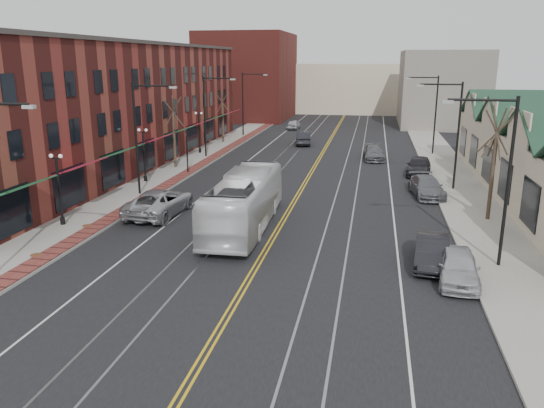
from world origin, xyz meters
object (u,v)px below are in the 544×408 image
at_px(parked_car_c, 427,187).
at_px(parked_suv, 160,202).
at_px(transit_bus, 244,202).
at_px(parked_car_d, 419,166).
at_px(parked_car_a, 458,267).
at_px(parked_car_b, 432,251).

bearing_deg(parked_car_c, parked_suv, -162.36).
height_order(transit_bus, parked_car_c, transit_bus).
height_order(parked_suv, parked_car_d, parked_suv).
distance_m(transit_bus, parked_car_a, 12.81).
bearing_deg(parked_suv, parked_car_c, -151.79).
distance_m(parked_car_a, parked_car_b, 2.09).
height_order(parked_suv, parked_car_b, parked_suv).
xyz_separation_m(parked_car_a, parked_car_c, (0.00, 15.78, -0.01)).
distance_m(parked_suv, parked_car_d, 23.46).
bearing_deg(parked_car_a, parked_suv, 160.32).
height_order(parked_suv, parked_car_a, parked_suv).
xyz_separation_m(parked_car_c, parked_car_d, (0.00, 7.67, 0.09)).
distance_m(parked_suv, parked_car_b, 17.34).
height_order(parked_car_a, parked_car_c, parked_car_a).
bearing_deg(parked_car_c, parked_car_d, 82.38).
bearing_deg(parked_suv, transit_bus, 167.66).
relative_size(parked_suv, parked_car_d, 1.28).
bearing_deg(parked_suv, parked_car_a, 159.20).
relative_size(parked_suv, parked_car_a, 1.42).
height_order(parked_car_b, parked_car_d, parked_car_d).
bearing_deg(parked_car_d, transit_bus, -115.53).
bearing_deg(parked_car_c, parked_car_a, -97.62).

